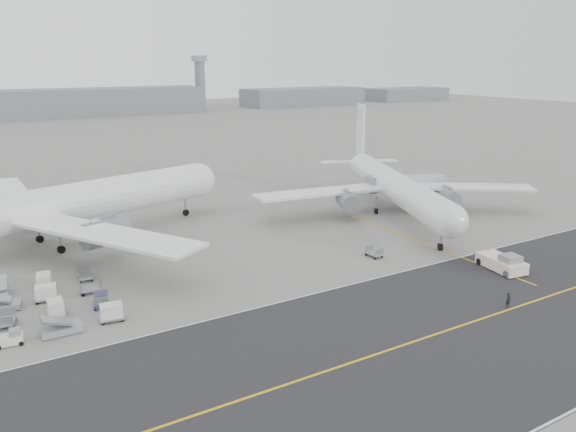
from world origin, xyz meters
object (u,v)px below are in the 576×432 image
airliner_b (394,186)px  control_tower (200,82)px  ground_crew_a (508,300)px  jet_bridge (407,185)px  airliner_a (49,208)px  pushback_tug (502,263)px

airliner_b → control_tower: bearing=97.8°
ground_crew_a → jet_bridge: bearing=64.8°
airliner_a → pushback_tug: 67.89m
control_tower → ground_crew_a: control_tower is taller
airliner_b → pushback_tug: bearing=-80.8°
airliner_b → jet_bridge: (6.15, 3.13, -1.07)m
airliner_a → ground_crew_a: size_ratio=34.34×
airliner_a → airliner_b: size_ratio=1.21×
pushback_tug → control_tower: bearing=84.9°
control_tower → airliner_b: 251.09m
pushback_tug → jet_bridge: (13.24, 33.95, 3.32)m
ground_crew_a → airliner_b: bearing=70.1°
pushback_tug → ground_crew_a: bearing=-129.4°
jet_bridge → pushback_tug: bearing=-93.0°
airliner_a → control_tower: bearing=-43.2°
airliner_b → jet_bridge: 6.99m
control_tower → jet_bridge: control_tower is taller
jet_bridge → ground_crew_a: size_ratio=9.10×
airliner_a → pushback_tug: airliner_a is taller
control_tower → airliner_a: control_tower is taller
airliner_b → jet_bridge: airliner_b is taller
jet_bridge → ground_crew_a: bearing=-99.9°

